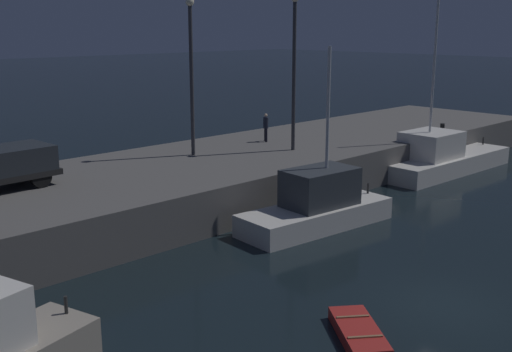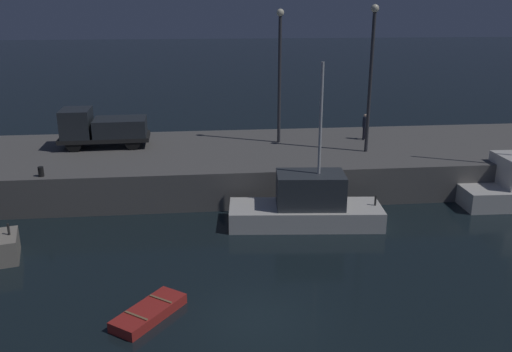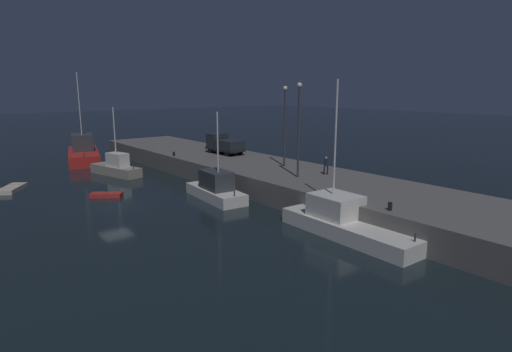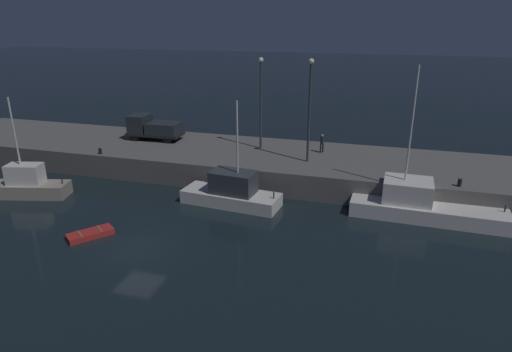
% 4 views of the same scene
% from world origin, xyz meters
% --- Properties ---
extents(ground_plane, '(320.00, 320.00, 0.00)m').
position_xyz_m(ground_plane, '(0.00, 0.00, 0.00)').
color(ground_plane, black).
extents(pier_quay, '(59.47, 9.94, 2.05)m').
position_xyz_m(pier_quay, '(0.00, 15.23, 1.02)').
color(pier_quay, '#5B5956').
rests_on(pier_quay, ground).
extents(fishing_trawler_red, '(7.58, 3.15, 7.86)m').
position_xyz_m(fishing_trawler_red, '(3.33, 8.08, 0.99)').
color(fishing_trawler_red, silver).
rests_on(fishing_trawler_red, ground).
extents(fishing_boat_orange, '(10.51, 3.59, 10.43)m').
position_xyz_m(fishing_boat_orange, '(16.82, 9.81, 0.91)').
color(fishing_boat_orange, silver).
rests_on(fishing_boat_orange, ground).
extents(dinghy_orange_near, '(2.57, 2.90, 0.41)m').
position_xyz_m(dinghy_orange_near, '(-3.69, 0.59, 0.19)').
color(dinghy_orange_near, '#B22823').
rests_on(dinghy_orange_near, ground).
extents(lamp_post_west, '(0.44, 0.44, 8.02)m').
position_xyz_m(lamp_post_west, '(3.17, 16.52, 6.73)').
color(lamp_post_west, '#38383D').
rests_on(lamp_post_west, pier_quay).
extents(lamp_post_east, '(0.44, 0.44, 8.27)m').
position_xyz_m(lamp_post_east, '(7.96, 13.78, 6.86)').
color(lamp_post_east, '#38383D').
rests_on(lamp_post_east, pier_quay).
extents(dockworker, '(0.42, 0.42, 1.65)m').
position_xyz_m(dockworker, '(8.72, 16.64, 2.98)').
color(dockworker, black).
rests_on(dockworker, pier_quay).
extents(bollard_west, '(0.28, 0.28, 0.54)m').
position_xyz_m(bollard_west, '(19.24, 11.12, 2.32)').
color(bollard_west, black).
rests_on(bollard_west, pier_quay).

